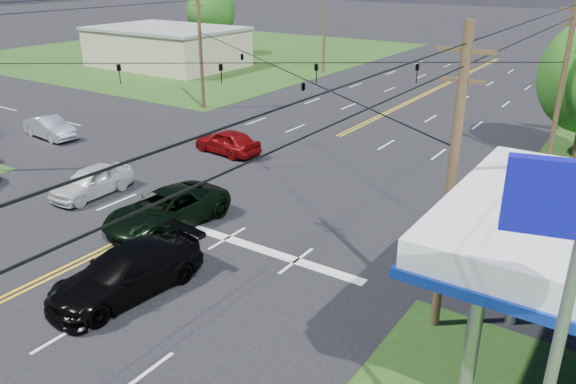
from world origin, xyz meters
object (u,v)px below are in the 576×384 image
Objects in this scene: pole_left_far at (324,23)px; polesign_se at (576,267)px; pole_se at (451,183)px; pole_ne at (562,83)px; pole_nw at (200,46)px; pickup_white at (92,181)px; pickup_dkgreen at (167,209)px; suv_black at (127,272)px; tree_far_l at (211,12)px; retail_nw at (167,48)px; sedan_silver at (50,128)px.

pole_left_far is 52.86m from polesign_se.
polesign_se is at bearing -58.41° from pole_se.
pole_nw is at bearing 180.00° from pole_ne.
pole_nw is 2.17× the size of pickup_white.
pole_left_far is 2.28× the size of pickup_white.
polesign_se is (4.00, -24.50, 1.59)m from pole_ne.
pole_se is 18.00m from pole_ne.
pole_ne is at bearing 90.00° from pole_se.
pole_nw is 1.62× the size of pickup_dkgreen.
pole_ne is at bearing 59.34° from pickup_dkgreen.
pole_left_far is 44.54m from suv_black.
pickup_dkgreen is (32.50, -40.50, -4.38)m from tree_far_l.
retail_nw is 1.68× the size of pole_nw.
sedan_silver is (16.17, -35.05, -4.47)m from tree_far_l.
pole_left_far is (0.00, 19.00, 0.25)m from pole_nw.
pole_nw is 1.00× the size of pole_ne.
pole_left_far is at bearing -11.89° from tree_far_l.
pole_se is 2.17× the size of pickup_white.
pickup_dkgreen is at bearing 127.41° from suv_black.
pickup_dkgreen is at bearing -52.35° from pole_nw.
retail_nw is at bearing 139.87° from pickup_dkgreen.
pickup_white is (7.78, -17.00, -4.17)m from pole_nw.
suv_black is at bearing -46.60° from retail_nw.
retail_nw is at bearing 128.09° from pickup_white.
pole_nw is 1.64× the size of suv_black.
pickup_dkgreen is at bearing -125.54° from pole_ne.
pole_nw is 13.07m from sedan_silver.
pickup_dkgreen is 5.74m from pickup_white.
pickup_white is at bearing 161.34° from polesign_se.
pole_ne reaches higher than pickup_dkgreen.
pole_se is at bearing 30.20° from suv_black.
tree_far_l is at bearing 137.66° from pole_se.
sedan_silver is (-16.33, 5.45, -0.09)m from pickup_dkgreen.
pole_left_far is 2.28× the size of sedan_silver.
pole_nw is 2.16× the size of sedan_silver.
pole_se is 0.95× the size of pole_left_far.
tree_far_l is 48.34m from pickup_white.
pole_nw is at bearing -37.41° from retail_nw.
retail_nw is at bearing 140.08° from suv_black.
pole_se reaches higher than pickup_white.
pole_left_far is 1.15× the size of tree_far_l.
retail_nw is at bearing 142.59° from pole_nw.
retail_nw is 43.15m from pickup_dkgreen.
pickup_white is 11.71m from sedan_silver.
suv_black is at bearing -156.48° from pole_se.
pole_nw reaches higher than suv_black.
polesign_se is (47.00, -37.50, 4.50)m from retail_nw.
sedan_silver is at bearing 168.35° from pole_se.
pole_left_far is 1.73× the size of suv_black.
pickup_dkgreen is at bearing -6.47° from pickup_white.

